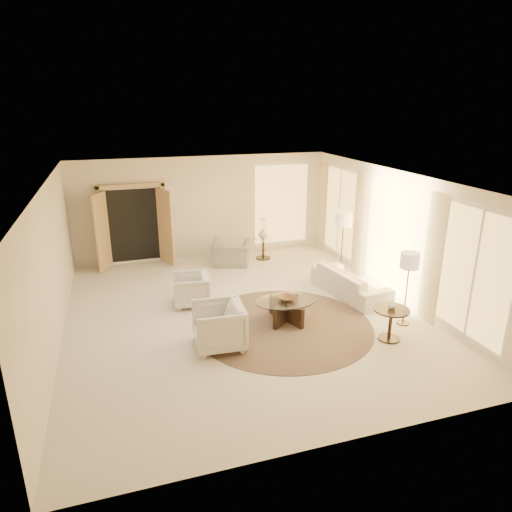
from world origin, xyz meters
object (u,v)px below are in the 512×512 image
object	(u,v)px
side_table	(263,246)
floor_lamp_near	(343,222)
armchair_right	(219,324)
end_vase	(392,305)
end_table	(391,319)
side_vase	(263,233)
accent_chair	(231,250)
floor_lamp_far	(409,264)
bowl	(286,298)
sofa	(350,282)
coffee_table	(286,308)
armchair_left	(191,288)

from	to	relation	value
side_table	floor_lamp_near	world-z (taller)	floor_lamp_near
armchair_right	end_vase	distance (m)	3.15
end_table	end_vase	world-z (taller)	end_vase
floor_lamp_near	side_vase	distance (m)	2.49
end_table	armchair_right	bearing A→B (deg)	167.40
floor_lamp_near	side_vase	bearing A→B (deg)	125.63
accent_chair	side_vase	bearing A→B (deg)	-147.71
end_vase	side_vase	distance (m)	5.11
armchair_right	end_vase	xyz separation A→B (m)	(3.06, -0.68, 0.24)
floor_lamp_far	bowl	bearing A→B (deg)	159.75
accent_chair	side_vase	distance (m)	1.05
side_vase	sofa	bearing A→B (deg)	-69.83
accent_chair	end_table	distance (m)	5.15
end_table	floor_lamp_near	size ratio (longest dim) A/B	0.39
sofa	end_vase	distance (m)	2.14
coffee_table	bowl	size ratio (longest dim) A/B	4.78
sofa	end_vase	world-z (taller)	end_vase
accent_chair	side_vase	xyz separation A→B (m)	(0.98, 0.21, 0.32)
side_vase	armchair_right	bearing A→B (deg)	-117.63
sofa	armchair_right	distance (m)	3.66
coffee_table	floor_lamp_far	size ratio (longest dim) A/B	1.03
armchair_left	floor_lamp_near	world-z (taller)	floor_lamp_near
armchair_right	end_table	world-z (taller)	armchair_right
accent_chair	floor_lamp_near	xyz separation A→B (m)	(2.37, -1.73, 1.00)
sofa	floor_lamp_near	bearing A→B (deg)	-24.25
coffee_table	end_vase	distance (m)	2.04
side_table	bowl	xyz separation A→B (m)	(-0.78, -3.79, 0.13)
bowl	armchair_left	bearing A→B (deg)	140.83
armchair_right	side_table	world-z (taller)	armchair_right
armchair_left	armchair_right	bearing A→B (deg)	11.89
end_table	floor_lamp_far	size ratio (longest dim) A/B	0.44
coffee_table	end_table	xyz separation A→B (m)	(1.55, -1.26, 0.13)
bowl	end_vase	size ratio (longest dim) A/B	2.02
floor_lamp_near	bowl	xyz separation A→B (m)	(-2.17, -1.85, -0.92)
floor_lamp_near	side_vase	xyz separation A→B (m)	(-1.39, 1.94, -0.68)
side_table	coffee_table	bearing A→B (deg)	-101.59
armchair_right	coffee_table	world-z (taller)	armchair_right
sofa	bowl	xyz separation A→B (m)	(-1.87, -0.81, 0.20)
side_table	floor_lamp_far	xyz separation A→B (m)	(1.40, -4.59, 0.89)
accent_chair	end_vase	distance (m)	5.16
armchair_left	floor_lamp_far	world-z (taller)	floor_lamp_far
end_vase	armchair_left	bearing A→B (deg)	140.84
end_table	floor_lamp_far	bearing A→B (deg)	36.67
sofa	side_vase	size ratio (longest dim) A/B	7.46
end_table	floor_lamp_far	world-z (taller)	floor_lamp_far
floor_lamp_far	accent_chair	bearing A→B (deg)	118.47
accent_chair	sofa	bearing A→B (deg)	147.03
bowl	accent_chair	bearing A→B (deg)	93.24
end_table	floor_lamp_near	xyz separation A→B (m)	(0.62, 3.11, 1.00)
sofa	accent_chair	size ratio (longest dim) A/B	2.12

